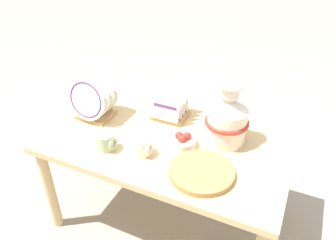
{
  "coord_description": "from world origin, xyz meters",
  "views": [
    {
      "loc": [
        0.58,
        -1.26,
        1.6
      ],
      "look_at": [
        0.0,
        0.0,
        0.71
      ],
      "focal_mm": 35.0,
      "sensor_mm": 36.0,
      "label": 1
    }
  ],
  "objects_px": {
    "mug_sage_glaze": "(106,142)",
    "fruit_bowl": "(183,141)",
    "ceramic_vase": "(227,118)",
    "dish_rack_round_plates": "(93,100)",
    "mug_cream_glaze": "(142,147)",
    "dish_rack_square_plates": "(171,108)",
    "wicker_charger_stack": "(202,172)"
  },
  "relations": [
    {
      "from": "ceramic_vase",
      "to": "mug_cream_glaze",
      "type": "bearing_deg",
      "value": -140.03
    },
    {
      "from": "dish_rack_round_plates",
      "to": "mug_sage_glaze",
      "type": "relative_size",
      "value": 2.84
    },
    {
      "from": "dish_rack_round_plates",
      "to": "mug_cream_glaze",
      "type": "relative_size",
      "value": 2.84
    },
    {
      "from": "wicker_charger_stack",
      "to": "fruit_bowl",
      "type": "height_order",
      "value": "fruit_bowl"
    },
    {
      "from": "dish_rack_square_plates",
      "to": "dish_rack_round_plates",
      "type": "bearing_deg",
      "value": -154.55
    },
    {
      "from": "mug_sage_glaze",
      "to": "fruit_bowl",
      "type": "height_order",
      "value": "mug_sage_glaze"
    },
    {
      "from": "wicker_charger_stack",
      "to": "mug_cream_glaze",
      "type": "relative_size",
      "value": 3.21
    },
    {
      "from": "mug_sage_glaze",
      "to": "mug_cream_glaze",
      "type": "distance_m",
      "value": 0.18
    },
    {
      "from": "wicker_charger_stack",
      "to": "mug_sage_glaze",
      "type": "distance_m",
      "value": 0.49
    },
    {
      "from": "mug_sage_glaze",
      "to": "mug_cream_glaze",
      "type": "xyz_separation_m",
      "value": [
        0.18,
        0.04,
        0.0
      ]
    },
    {
      "from": "mug_sage_glaze",
      "to": "mug_cream_glaze",
      "type": "height_order",
      "value": "same"
    },
    {
      "from": "ceramic_vase",
      "to": "mug_sage_glaze",
      "type": "distance_m",
      "value": 0.61
    },
    {
      "from": "mug_sage_glaze",
      "to": "dish_rack_round_plates",
      "type": "bearing_deg",
      "value": 135.93
    },
    {
      "from": "mug_cream_glaze",
      "to": "fruit_bowl",
      "type": "distance_m",
      "value": 0.21
    },
    {
      "from": "ceramic_vase",
      "to": "dish_rack_square_plates",
      "type": "height_order",
      "value": "ceramic_vase"
    },
    {
      "from": "dish_rack_round_plates",
      "to": "mug_sage_glaze",
      "type": "distance_m",
      "value": 0.32
    },
    {
      "from": "wicker_charger_stack",
      "to": "ceramic_vase",
      "type": "bearing_deg",
      "value": 85.74
    },
    {
      "from": "wicker_charger_stack",
      "to": "fruit_bowl",
      "type": "distance_m",
      "value": 0.23
    },
    {
      "from": "wicker_charger_stack",
      "to": "fruit_bowl",
      "type": "bearing_deg",
      "value": 134.65
    },
    {
      "from": "dish_rack_square_plates",
      "to": "fruit_bowl",
      "type": "relative_size",
      "value": 1.39
    },
    {
      "from": "mug_sage_glaze",
      "to": "fruit_bowl",
      "type": "relative_size",
      "value": 0.69
    },
    {
      "from": "dish_rack_round_plates",
      "to": "dish_rack_square_plates",
      "type": "relative_size",
      "value": 1.41
    },
    {
      "from": "ceramic_vase",
      "to": "wicker_charger_stack",
      "type": "height_order",
      "value": "ceramic_vase"
    },
    {
      "from": "dish_rack_square_plates",
      "to": "mug_cream_glaze",
      "type": "distance_m",
      "value": 0.37
    },
    {
      "from": "dish_rack_round_plates",
      "to": "wicker_charger_stack",
      "type": "bearing_deg",
      "value": -15.34
    },
    {
      "from": "dish_rack_square_plates",
      "to": "mug_cream_glaze",
      "type": "height_order",
      "value": "dish_rack_square_plates"
    },
    {
      "from": "ceramic_vase",
      "to": "dish_rack_round_plates",
      "type": "height_order",
      "value": "ceramic_vase"
    },
    {
      "from": "mug_cream_glaze",
      "to": "dish_rack_square_plates",
      "type": "bearing_deg",
      "value": 92.68
    },
    {
      "from": "mug_sage_glaze",
      "to": "wicker_charger_stack",
      "type": "bearing_deg",
      "value": 2.62
    },
    {
      "from": "dish_rack_round_plates",
      "to": "mug_cream_glaze",
      "type": "height_order",
      "value": "dish_rack_round_plates"
    },
    {
      "from": "ceramic_vase",
      "to": "mug_sage_glaze",
      "type": "bearing_deg",
      "value": -148.48
    },
    {
      "from": "ceramic_vase",
      "to": "dish_rack_square_plates",
      "type": "distance_m",
      "value": 0.37
    }
  ]
}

